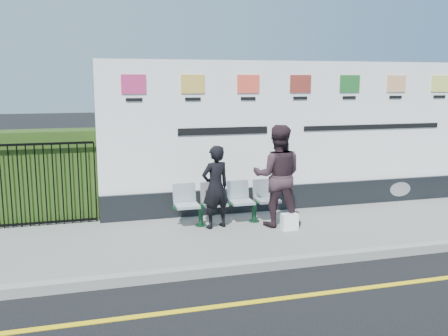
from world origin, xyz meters
name	(u,v)px	position (x,y,z in m)	size (l,w,h in m)	color
ground	(378,287)	(0.00, 0.00, 0.00)	(80.00, 80.00, 0.00)	black
pavement	(301,230)	(0.00, 2.50, 0.06)	(14.00, 3.00, 0.12)	gray
kerb	(341,257)	(0.00, 1.00, 0.07)	(14.00, 0.18, 0.14)	gray
yellow_line	(378,286)	(0.00, 0.00, 0.00)	(14.00, 0.10, 0.01)	yellow
billboard	(297,145)	(0.50, 3.85, 1.42)	(8.00, 0.30, 3.00)	black
hedge	(38,176)	(-4.58, 4.30, 0.97)	(2.35, 0.70, 1.70)	#294514
railing	(37,184)	(-4.58, 3.85, 0.89)	(2.05, 0.06, 1.54)	black
bench	(228,213)	(-1.22, 3.04, 0.33)	(1.96, 0.52, 0.42)	silver
woman_left	(215,187)	(-1.50, 2.87, 0.87)	(0.54, 0.36, 1.49)	black
woman_right	(278,176)	(-0.39, 2.70, 1.04)	(0.90, 0.70, 1.84)	#332128
handbag_brown	(214,196)	(-1.48, 3.05, 0.66)	(0.30, 0.13, 0.24)	black
carrier_bag_white	(289,222)	(-0.27, 2.38, 0.26)	(0.29, 0.17, 0.29)	white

